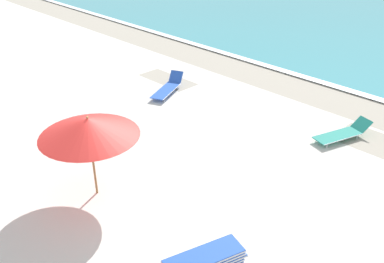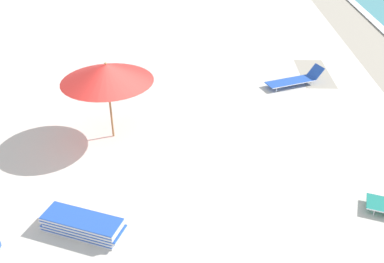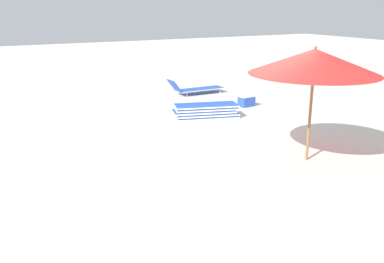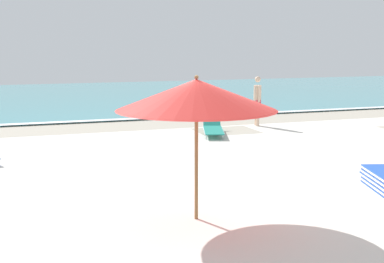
{
  "view_description": "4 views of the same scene",
  "coord_description": "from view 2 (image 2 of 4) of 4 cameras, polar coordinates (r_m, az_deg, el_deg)",
  "views": [
    {
      "loc": [
        7.77,
        -6.11,
        7.29
      ],
      "look_at": [
        -0.35,
        1.94,
        1.05
      ],
      "focal_mm": 40.0,
      "sensor_mm": 36.0,
      "label": 1
    },
    {
      "loc": [
        9.98,
        1.66,
        6.97
      ],
      "look_at": [
        -0.29,
        1.29,
        0.68
      ],
      "focal_mm": 40.0,
      "sensor_mm": 36.0,
      "label": 2
    },
    {
      "loc": [
        -7.43,
        5.12,
        3.19
      ],
      "look_at": [
        -0.34,
        1.27,
        0.79
      ],
      "focal_mm": 40.0,
      "sensor_mm": 36.0,
      "label": 3
    },
    {
      "loc": [
        -3.93,
        -9.29,
        2.92
      ],
      "look_at": [
        -0.43,
        0.86,
        1.15
      ],
      "focal_mm": 50.0,
      "sensor_mm": 36.0,
      "label": 4
    }
  ],
  "objects": [
    {
      "name": "sun_lounger_near_water_left",
      "position": [
        16.72,
        13.61,
        6.75
      ],
      "size": [
        1.47,
        2.3,
        0.61
      ],
      "rotation": [
        0.0,
        0.0,
        0.42
      ],
      "color": "blue",
      "rests_on": "ground_plane"
    },
    {
      "name": "lounger_stack",
      "position": [
        10.06,
        -14.38,
        -11.97
      ],
      "size": [
        1.15,
        2.02,
        0.41
      ],
      "rotation": [
        0.0,
        0.0,
        -0.3
      ],
      "color": "blue",
      "rests_on": "ground_plane"
    },
    {
      "name": "beach_umbrella",
      "position": [
        12.38,
        -11.32,
        7.65
      ],
      "size": [
        2.65,
        2.65,
        2.42
      ],
      "color": "olive",
      "rests_on": "ground_plane"
    },
    {
      "name": "ground_plane",
      "position": [
        12.33,
        -6.04,
        -3.59
      ],
      "size": [
        60.0,
        60.0,
        0.16
      ],
      "color": "silver"
    }
  ]
}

